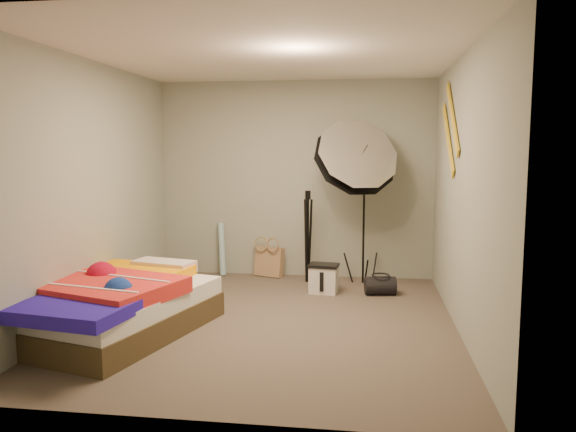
% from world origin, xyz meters
% --- Properties ---
extents(floor, '(4.00, 4.00, 0.00)m').
position_xyz_m(floor, '(0.00, 0.00, 0.00)').
color(floor, brown).
rests_on(floor, ground).
extents(ceiling, '(4.00, 4.00, 0.00)m').
position_xyz_m(ceiling, '(0.00, 0.00, 2.50)').
color(ceiling, silver).
rests_on(ceiling, wall_back).
extents(wall_back, '(3.50, 0.00, 3.50)m').
position_xyz_m(wall_back, '(0.00, 2.00, 1.25)').
color(wall_back, gray).
rests_on(wall_back, floor).
extents(wall_front, '(3.50, 0.00, 3.50)m').
position_xyz_m(wall_front, '(0.00, -2.00, 1.25)').
color(wall_front, gray).
rests_on(wall_front, floor).
extents(wall_left, '(0.00, 4.00, 4.00)m').
position_xyz_m(wall_left, '(-1.75, 0.00, 1.25)').
color(wall_left, gray).
rests_on(wall_left, floor).
extents(wall_right, '(0.00, 4.00, 4.00)m').
position_xyz_m(wall_right, '(1.75, 0.00, 1.25)').
color(wall_right, gray).
rests_on(wall_right, floor).
extents(tote_bag, '(0.41, 0.28, 0.39)m').
position_xyz_m(tote_bag, '(-0.33, 1.90, 0.19)').
color(tote_bag, tan).
rests_on(tote_bag, floor).
extents(wrapping_roll, '(0.15, 0.21, 0.69)m').
position_xyz_m(wrapping_roll, '(-0.95, 1.90, 0.34)').
color(wrapping_roll, '#52A4B5').
rests_on(wrapping_roll, floor).
extents(camera_case, '(0.33, 0.26, 0.31)m').
position_xyz_m(camera_case, '(0.44, 1.15, 0.16)').
color(camera_case, silver).
rests_on(camera_case, floor).
extents(duffel_bag, '(0.37, 0.26, 0.21)m').
position_xyz_m(duffel_bag, '(1.08, 1.15, 0.10)').
color(duffel_bag, black).
rests_on(duffel_bag, floor).
extents(wall_stripe_upper, '(0.02, 0.91, 0.78)m').
position_xyz_m(wall_stripe_upper, '(1.73, 0.60, 1.95)').
color(wall_stripe_upper, gold).
rests_on(wall_stripe_upper, wall_right).
extents(wall_stripe_lower, '(0.02, 0.91, 0.78)m').
position_xyz_m(wall_stripe_lower, '(1.73, 0.85, 1.75)').
color(wall_stripe_lower, gold).
rests_on(wall_stripe_lower, wall_right).
extents(bed, '(1.65, 2.11, 0.52)m').
position_xyz_m(bed, '(-1.31, -0.52, 0.26)').
color(bed, '#483A22').
rests_on(bed, floor).
extents(photo_umbrella, '(1.10, 1.00, 2.10)m').
position_xyz_m(photo_umbrella, '(0.76, 1.53, 1.51)').
color(photo_umbrella, black).
rests_on(photo_umbrella, floor).
extents(camera_tripod, '(0.08, 0.08, 1.14)m').
position_xyz_m(camera_tripod, '(0.20, 1.66, 0.65)').
color(camera_tripod, black).
rests_on(camera_tripod, floor).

